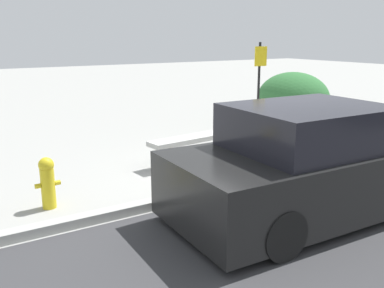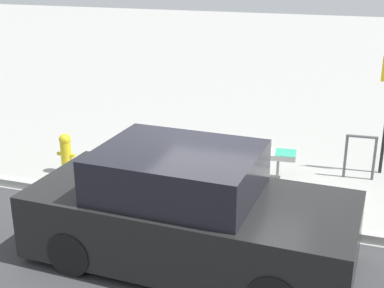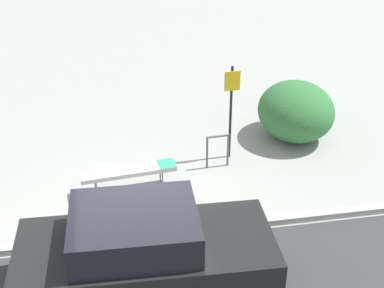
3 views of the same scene
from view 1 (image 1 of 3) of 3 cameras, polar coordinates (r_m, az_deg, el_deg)
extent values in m
plane|color=#9E9E99|center=(7.38, 8.64, -5.28)|extent=(60.00, 60.00, 0.00)
cube|color=#A8A8A3|center=(7.36, 8.65, -4.81)|extent=(60.00, 0.20, 0.13)
cylinder|color=gray|center=(7.99, -3.02, -1.95)|extent=(0.04, 0.04, 0.44)
cylinder|color=gray|center=(8.85, 4.58, -0.36)|extent=(0.04, 0.04, 0.44)
cylinder|color=gray|center=(8.17, -3.93, -1.60)|extent=(0.04, 0.04, 0.44)
cylinder|color=gray|center=(9.01, 3.62, -0.07)|extent=(0.04, 0.04, 0.44)
cube|color=#B2B2AD|center=(8.42, 0.50, 0.80)|extent=(2.07, 0.62, 0.09)
cube|color=teal|center=(8.94, 4.73, 1.89)|extent=(0.40, 0.44, 0.01)
cylinder|color=#515156|center=(9.99, 7.53, 2.30)|extent=(0.05, 0.05, 0.80)
cylinder|color=#515156|center=(10.33, 9.55, 2.63)|extent=(0.05, 0.05, 0.80)
cylinder|color=#515156|center=(10.08, 8.64, 4.69)|extent=(0.55, 0.09, 0.05)
cylinder|color=black|center=(10.59, 8.85, 7.05)|extent=(0.06, 0.06, 2.30)
cube|color=yellow|center=(10.49, 9.16, 11.47)|extent=(0.36, 0.02, 0.46)
cylinder|color=gold|center=(6.57, -18.63, -5.62)|extent=(0.20, 0.20, 0.60)
sphere|color=gold|center=(6.46, -18.88, -2.65)|extent=(0.22, 0.22, 0.22)
cylinder|color=gold|center=(6.52, -19.87, -5.30)|extent=(0.08, 0.07, 0.07)
cylinder|color=gold|center=(6.58, -17.49, -4.94)|extent=(0.08, 0.07, 0.07)
ellipsoid|color=#337038|center=(12.39, 13.31, 5.94)|extent=(1.89, 2.09, 1.47)
cylinder|color=black|center=(7.80, 18.19, -2.46)|extent=(0.61, 0.20, 0.60)
cylinder|color=black|center=(6.18, 1.63, -6.08)|extent=(0.61, 0.20, 0.60)
cylinder|color=black|center=(4.95, 11.98, -11.78)|extent=(0.61, 0.20, 0.60)
cube|color=black|center=(6.27, 15.96, -4.06)|extent=(4.27, 1.96, 0.86)
cube|color=black|center=(5.98, 15.29, 2.15)|extent=(2.08, 1.70, 0.60)
camera|label=2|loc=(6.94, 78.00, 15.24)|focal=50.00mm
camera|label=3|loc=(6.42, 104.38, 37.36)|focal=50.00mm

